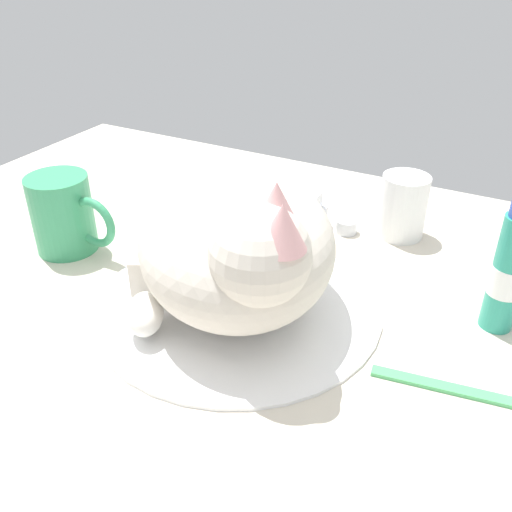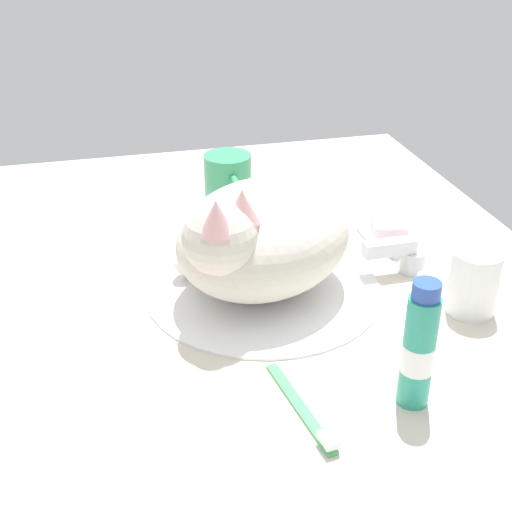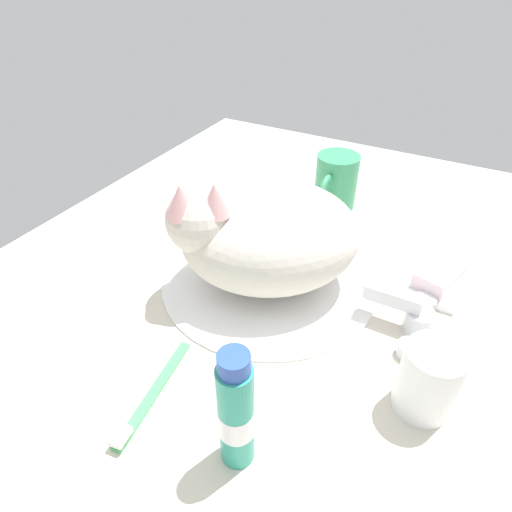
{
  "view_description": "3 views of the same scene",
  "coord_description": "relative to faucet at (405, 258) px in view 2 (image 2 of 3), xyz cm",
  "views": [
    {
      "loc": [
        24.75,
        -42.46,
        35.89
      ],
      "look_at": [
        0.23,
        3.71,
        4.28
      ],
      "focal_mm": 39.35,
      "sensor_mm": 36.0,
      "label": 1
    },
    {
      "loc": [
        75.67,
        -19.87,
        47.68
      ],
      "look_at": [
        -0.17,
        -1.0,
        5.14
      ],
      "focal_mm": 48.95,
      "sensor_mm": 36.0,
      "label": 2
    },
    {
      "loc": [
        44.39,
        21.81,
        41.03
      ],
      "look_at": [
        0.63,
        -1.82,
        4.09
      ],
      "focal_mm": 31.0,
      "sensor_mm": 36.0,
      "label": 3
    }
  ],
  "objects": [
    {
      "name": "toothpaste_bottle",
      "position": [
        25.0,
        -10.55,
        4.52
      ],
      "size": [
        3.34,
        3.34,
        14.23
      ],
      "color": "teal",
      "rests_on": "ground_plane"
    },
    {
      "name": "coffee_mug",
      "position": [
        -24.63,
        -19.31,
        2.72
      ],
      "size": [
        11.89,
        7.48,
        9.69
      ],
      "color": "#389966",
      "rests_on": "ground_plane"
    },
    {
      "name": "faucet",
      "position": [
        0.0,
        0.0,
        0.0
      ],
      "size": [
        12.08,
        9.07,
        5.11
      ],
      "color": "silver",
      "rests_on": "ground_plane"
    },
    {
      "name": "cat",
      "position": [
        0.45,
        -20.76,
        5.95
      ],
      "size": [
        30.22,
        30.96,
        16.65
      ],
      "color": "beige",
      "rests_on": "sink_basin"
    },
    {
      "name": "soap_bar",
      "position": [
        -9.43,
        1.67,
        0.25
      ],
      "size": [
        8.23,
        6.37,
        2.36
      ],
      "primitive_type": "cube",
      "rotation": [
        0.0,
        0.0,
        -0.28
      ],
      "color": "silver",
      "rests_on": "soap_dish"
    },
    {
      "name": "rinse_cup",
      "position": [
        11.0,
        3.78,
        2.01
      ],
      "size": [
        6.02,
        6.02,
        8.27
      ],
      "color": "white",
      "rests_on": "ground_plane"
    },
    {
      "name": "soap_dish",
      "position": [
        -9.43,
        1.67,
        -1.53
      ],
      "size": [
        9.0,
        6.4,
        1.2
      ],
      "primitive_type": "cube",
      "color": "white",
      "rests_on": "ground_plane"
    },
    {
      "name": "sink_basin",
      "position": [
        0.0,
        -19.89,
        -1.76
      ],
      "size": [
        30.75,
        30.75,
        0.73
      ],
      "primitive_type": "cylinder",
      "color": "white",
      "rests_on": "ground_plane"
    },
    {
      "name": "toothbrush",
      "position": [
        24.22,
        -21.99,
        -1.6
      ],
      "size": [
        14.76,
        3.43,
        1.6
      ],
      "color": "#4CB266",
      "rests_on": "ground_plane"
    },
    {
      "name": "ground_plane",
      "position": [
        0.0,
        -19.89,
        -3.63
      ],
      "size": [
        110.0,
        82.5,
        3.0
      ],
      "primitive_type": "cube",
      "color": "beige"
    }
  ]
}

